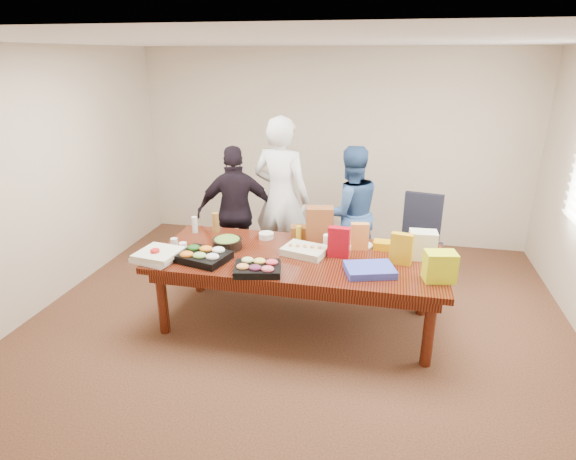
% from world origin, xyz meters
% --- Properties ---
extents(floor, '(5.50, 5.00, 0.02)m').
position_xyz_m(floor, '(0.00, 0.00, -0.01)').
color(floor, '#47301E').
rests_on(floor, ground).
extents(ceiling, '(5.50, 5.00, 0.02)m').
position_xyz_m(ceiling, '(0.00, 0.00, 2.71)').
color(ceiling, white).
rests_on(ceiling, wall_back).
extents(wall_back, '(5.50, 0.04, 2.70)m').
position_xyz_m(wall_back, '(0.00, 2.50, 1.35)').
color(wall_back, beige).
rests_on(wall_back, floor).
extents(wall_front, '(5.50, 0.04, 2.70)m').
position_xyz_m(wall_front, '(0.00, -2.50, 1.35)').
color(wall_front, beige).
rests_on(wall_front, floor).
extents(wall_left, '(0.04, 5.00, 2.70)m').
position_xyz_m(wall_left, '(-2.75, 0.00, 1.35)').
color(wall_left, beige).
rests_on(wall_left, floor).
extents(conference_table, '(2.80, 1.20, 0.75)m').
position_xyz_m(conference_table, '(0.00, 0.00, 0.38)').
color(conference_table, '#4C1C0F').
rests_on(conference_table, floor).
extents(office_chair, '(0.62, 0.62, 1.05)m').
position_xyz_m(office_chair, '(1.24, 1.09, 0.52)').
color(office_chair, black).
rests_on(office_chair, floor).
extents(person_center, '(0.80, 0.62, 1.95)m').
position_xyz_m(person_center, '(-0.43, 1.15, 0.98)').
color(person_center, white).
rests_on(person_center, floor).
extents(person_right, '(0.97, 0.88, 1.62)m').
position_xyz_m(person_right, '(0.39, 1.25, 0.81)').
color(person_right, '#2E5087').
rests_on(person_right, floor).
extents(person_left, '(1.02, 0.69, 1.61)m').
position_xyz_m(person_left, '(-0.96, 1.02, 0.80)').
color(person_left, black).
rests_on(person_left, floor).
extents(veggie_tray, '(0.54, 0.47, 0.07)m').
position_xyz_m(veggie_tray, '(-0.86, -0.30, 0.79)').
color(veggie_tray, black).
rests_on(veggie_tray, conference_table).
extents(fruit_tray, '(0.47, 0.40, 0.06)m').
position_xyz_m(fruit_tray, '(-0.28, -0.44, 0.78)').
color(fruit_tray, black).
rests_on(fruit_tray, conference_table).
extents(sheet_cake, '(0.48, 0.41, 0.07)m').
position_xyz_m(sheet_cake, '(0.06, 0.05, 0.79)').
color(sheet_cake, beige).
rests_on(sheet_cake, conference_table).
extents(salad_bowl, '(0.33, 0.33, 0.10)m').
position_xyz_m(salad_bowl, '(-0.74, 0.04, 0.80)').
color(salad_bowl, black).
rests_on(salad_bowl, conference_table).
extents(chip_bag_blue, '(0.50, 0.43, 0.06)m').
position_xyz_m(chip_bag_blue, '(0.71, -0.25, 0.78)').
color(chip_bag_blue, '#3945C6').
rests_on(chip_bag_blue, conference_table).
extents(chip_bag_red, '(0.21, 0.10, 0.30)m').
position_xyz_m(chip_bag_red, '(0.39, 0.06, 0.90)').
color(chip_bag_red, '#AA0817').
rests_on(chip_bag_red, conference_table).
extents(chip_bag_yellow, '(0.21, 0.11, 0.30)m').
position_xyz_m(chip_bag_yellow, '(0.98, 0.02, 0.90)').
color(chip_bag_yellow, gold).
rests_on(chip_bag_yellow, conference_table).
extents(chip_bag_orange, '(0.19, 0.11, 0.28)m').
position_xyz_m(chip_bag_orange, '(0.57, 0.29, 0.89)').
color(chip_bag_orange, orange).
rests_on(chip_bag_orange, conference_table).
extents(mayo_jar, '(0.11, 0.11, 0.14)m').
position_xyz_m(mayo_jar, '(0.26, 0.26, 0.82)').
color(mayo_jar, white).
rests_on(mayo_jar, conference_table).
extents(mustard_bottle, '(0.06, 0.06, 0.16)m').
position_xyz_m(mustard_bottle, '(-0.07, 0.39, 0.83)').
color(mustard_bottle, yellow).
rests_on(mustard_bottle, conference_table).
extents(dressing_bottle, '(0.09, 0.09, 0.22)m').
position_xyz_m(dressing_bottle, '(-1.01, 0.45, 0.86)').
color(dressing_bottle, olive).
rests_on(dressing_bottle, conference_table).
extents(ranch_bottle, '(0.07, 0.07, 0.18)m').
position_xyz_m(ranch_bottle, '(-1.23, 0.39, 0.84)').
color(ranch_bottle, silver).
rests_on(ranch_bottle, conference_table).
extents(banana_bunch, '(0.25, 0.15, 0.08)m').
position_xyz_m(banana_bunch, '(0.83, 0.35, 0.79)').
color(banana_bunch, '#E3A308').
rests_on(banana_bunch, conference_table).
extents(bread_loaf, '(0.35, 0.19, 0.13)m').
position_xyz_m(bread_loaf, '(0.00, 0.47, 0.82)').
color(bread_loaf, brown).
rests_on(bread_loaf, conference_table).
extents(kraft_bag, '(0.30, 0.21, 0.37)m').
position_xyz_m(kraft_bag, '(0.14, 0.44, 0.93)').
color(kraft_bag, brown).
rests_on(kraft_bag, conference_table).
extents(red_cup, '(0.10, 0.10, 0.11)m').
position_xyz_m(red_cup, '(-1.30, -0.40, 0.81)').
color(red_cup, red).
rests_on(red_cup, conference_table).
extents(clear_cup_a, '(0.08, 0.08, 0.10)m').
position_xyz_m(clear_cup_a, '(-1.12, -0.16, 0.80)').
color(clear_cup_a, white).
rests_on(clear_cup_a, conference_table).
extents(clear_cup_b, '(0.09, 0.09, 0.10)m').
position_xyz_m(clear_cup_b, '(-1.26, -0.07, 0.80)').
color(clear_cup_b, silver).
rests_on(clear_cup_b, conference_table).
extents(pizza_box_lower, '(0.45, 0.45, 0.04)m').
position_xyz_m(pizza_box_lower, '(-1.30, -0.37, 0.77)').
color(pizza_box_lower, white).
rests_on(pizza_box_lower, conference_table).
extents(pizza_box_upper, '(0.43, 0.43, 0.04)m').
position_xyz_m(pizza_box_upper, '(-1.28, -0.37, 0.81)').
color(pizza_box_upper, silver).
rests_on(pizza_box_upper, pizza_box_lower).
extents(plate_a, '(0.28, 0.28, 0.01)m').
position_xyz_m(plate_a, '(0.90, 0.40, 0.76)').
color(plate_a, white).
rests_on(plate_a, conference_table).
extents(plate_b, '(0.30, 0.30, 0.01)m').
position_xyz_m(plate_b, '(0.59, 0.38, 0.76)').
color(plate_b, silver).
rests_on(plate_b, conference_table).
extents(dip_bowl_a, '(0.14, 0.14, 0.06)m').
position_xyz_m(dip_bowl_a, '(0.43, 0.26, 0.78)').
color(dip_bowl_a, white).
rests_on(dip_bowl_a, conference_table).
extents(dip_bowl_b, '(0.16, 0.16, 0.06)m').
position_xyz_m(dip_bowl_b, '(-0.42, 0.38, 0.78)').
color(dip_bowl_b, silver).
rests_on(dip_bowl_b, conference_table).
extents(grocery_bag_white, '(0.27, 0.20, 0.27)m').
position_xyz_m(grocery_bag_white, '(1.18, 0.20, 0.89)').
color(grocery_bag_white, white).
rests_on(grocery_bag_white, conference_table).
extents(grocery_bag_yellow, '(0.29, 0.23, 0.26)m').
position_xyz_m(grocery_bag_yellow, '(1.30, -0.26, 0.88)').
color(grocery_bag_yellow, '#E2F717').
rests_on(grocery_bag_yellow, conference_table).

